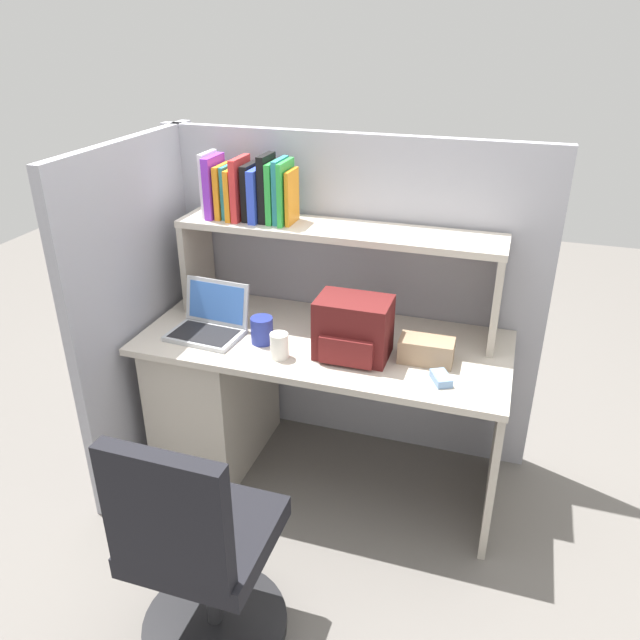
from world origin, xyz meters
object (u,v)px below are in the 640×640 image
Objects in this scene: laptop at (210,323)px; paper_cup at (279,346)px; tissue_box at (426,350)px; office_chair at (199,560)px; backpack at (353,329)px; snack_canister at (262,330)px; computer_mouse at (441,378)px.

paper_cup is at bearing -16.70° from laptop.
laptop is 1.48× the size of tissue_box.
tissue_box is at bearing -120.23° from office_chair.
backpack is 2.76× the size of paper_cup.
tissue_box is at bearing 4.55° from snack_canister.
paper_cup is (0.38, -0.11, 0.00)m from laptop.
computer_mouse is 0.89× the size of snack_canister.
backpack reaches higher than snack_canister.
snack_canister is 0.13× the size of office_chair.
paper_cup is at bearing 153.10° from computer_mouse.
backpack is at bearing -0.40° from laptop.
computer_mouse is at bearing -128.29° from office_chair.
snack_canister is at bearing 145.62° from computer_mouse.
laptop is at bearing 163.30° from paper_cup.
office_chair is at bearing -106.57° from backpack.
laptop is at bearing -178.82° from tissue_box.
computer_mouse is 0.66m from paper_cup.
office_chair is (0.39, -0.90, -0.39)m from laptop.
office_chair is (0.01, -0.79, -0.39)m from paper_cup.
paper_cup is at bearing -88.37° from office_chair.
office_chair reaches higher than tissue_box.
backpack is at bearing 137.92° from computer_mouse.
computer_mouse is at bearing -6.43° from snack_canister.
office_chair is (-0.27, -0.90, -0.46)m from backpack.
tissue_box is (0.30, 0.05, -0.07)m from backpack.
laptop is 1.06m from office_chair.
snack_canister is at bearing -178.90° from backpack.
office_chair is (-0.65, -0.80, -0.35)m from computer_mouse.
snack_canister is at bearing -2.76° from laptop.
snack_canister is at bearing 139.83° from paper_cup.
computer_mouse is at bearing -5.53° from laptop.
computer_mouse is 0.79m from snack_canister.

